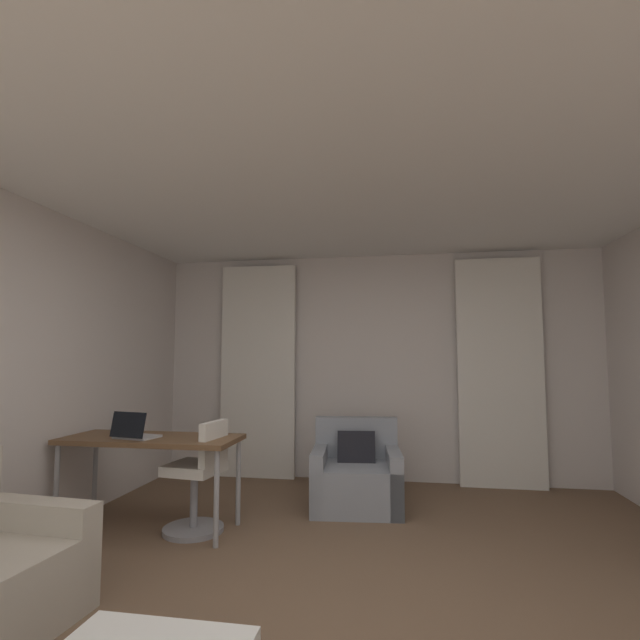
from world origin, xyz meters
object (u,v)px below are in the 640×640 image
(armchair, at_px, (356,477))
(desk_chair, at_px, (199,482))
(desk, at_px, (151,445))
(laptop, at_px, (134,433))

(armchair, relative_size, desk_chair, 1.00)
(desk, relative_size, laptop, 3.97)
(desk, distance_m, desk_chair, 0.50)
(armchair, xyz_separation_m, desk_chair, (-1.20, -0.86, 0.12))
(armchair, relative_size, laptop, 2.43)
(armchair, distance_m, laptop, 2.03)
(desk_chair, xyz_separation_m, laptop, (-0.50, -0.12, 0.40))
(desk, xyz_separation_m, desk_chair, (0.41, 0.02, -0.29))
(laptop, bearing_deg, desk_chair, 13.83)
(desk, relative_size, desk_chair, 1.63)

